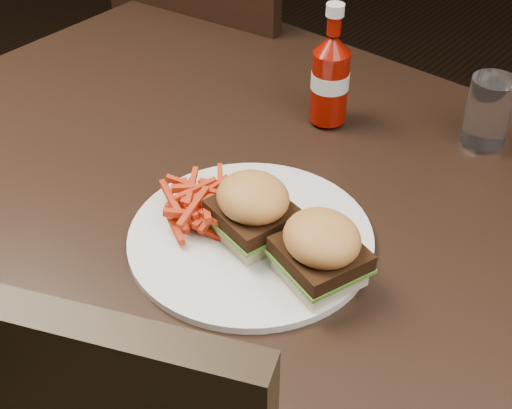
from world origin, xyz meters
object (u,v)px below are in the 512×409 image
Objects in this scene: ketchup_bottle at (330,86)px; chair_far at (244,113)px; dining_table at (278,198)px; tumbler at (488,111)px; plate at (251,238)px.

chair_far is at bearing 143.83° from ketchup_bottle.
chair_far is (-0.49, 0.50, -0.30)m from dining_table.
tumbler is (0.16, 0.26, 0.08)m from dining_table.
plate is at bearing -68.55° from dining_table.
chair_far is 3.72× the size of ketchup_bottle.
dining_table is at bearing -75.94° from ketchup_bottle.
tumbler reaches higher than plate.
dining_table is at bearing 126.66° from chair_far.
plate is at bearing -73.01° from ketchup_bottle.
dining_table is 2.98× the size of chair_far.
chair_far is 0.68m from ketchup_bottle.
chair_far is 1.37× the size of plate.
ketchup_bottle is 1.11× the size of tumbler.
tumbler is at bearing 24.77° from ketchup_bottle.
ketchup_bottle is (-0.04, 0.17, 0.08)m from dining_table.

